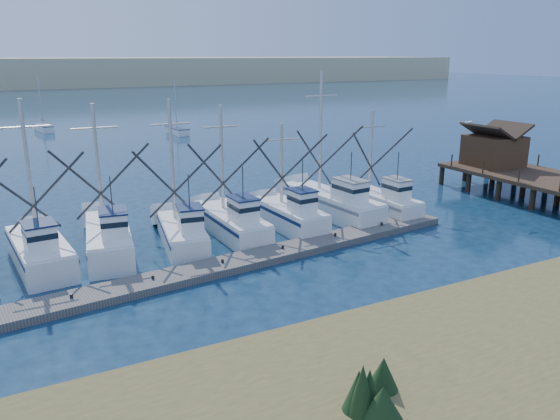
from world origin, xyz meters
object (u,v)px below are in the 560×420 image
Objects in this scene: floating_dock at (238,262)px; sailboat_near at (178,131)px; timber_pier at (527,166)px; sailboat_far at (44,128)px.

sailboat_near is at bearing 69.61° from floating_dock.
floating_dock is 1.55× the size of timber_pier.
sailboat_far is at bearing 87.31° from floating_dock.
floating_dock is at bearing -173.22° from timber_pier.
sailboat_far is at bearing 117.25° from timber_pier.
sailboat_near is at bearing -45.90° from sailboat_far.
timber_pier is 50.97m from sailboat_near.
sailboat_near is 1.00× the size of sailboat_far.
floating_dock is 27.50m from timber_pier.
floating_dock is at bearing -96.06° from sailboat_far.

